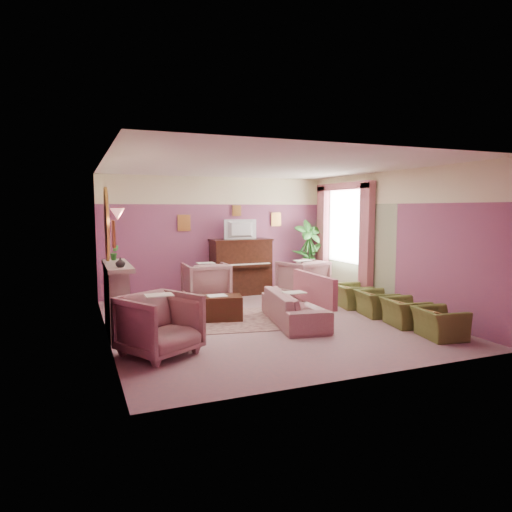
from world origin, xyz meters
name	(u,v)px	position (x,y,z in m)	size (l,w,h in m)	color
floor	(265,321)	(0.00, 0.00, 0.00)	(5.50, 6.00, 0.01)	gray
ceiling	(266,166)	(0.00, 0.00, 2.80)	(5.50, 6.00, 0.01)	white
wall_back	(217,236)	(0.00, 3.00, 1.40)	(5.50, 0.02, 2.80)	#784172
wall_front	(364,264)	(0.00, -3.00, 1.40)	(5.50, 0.02, 2.80)	#784172
wall_left	(105,250)	(-2.75, 0.00, 1.40)	(0.02, 6.00, 2.80)	#784172
wall_right	(390,241)	(2.75, 0.00, 1.40)	(0.02, 6.00, 2.80)	#784172
picture_rail_band	(216,191)	(0.00, 2.99, 2.47)	(5.50, 0.01, 0.65)	#FEF6BF
stripe_panel	(353,251)	(2.73, 1.30, 1.07)	(0.01, 3.00, 2.15)	#9EAC82
fireplace_surround	(116,300)	(-2.59, 0.20, 0.55)	(0.30, 1.40, 1.10)	#AA9C8A
fireplace_inset	(123,309)	(-2.49, 0.20, 0.40)	(0.18, 0.72, 0.68)	black
fire_ember	(126,319)	(-2.45, 0.20, 0.22)	(0.06, 0.54, 0.10)	#FF4B03
mantel_shelf	(117,266)	(-2.56, 0.20, 1.12)	(0.40, 1.55, 0.07)	#AA9C8A
hearth	(130,331)	(-2.39, 0.20, 0.01)	(0.55, 1.50, 0.02)	#AA9C8A
mirror_frame	(107,224)	(-2.70, 0.20, 1.80)	(0.04, 0.72, 1.20)	gold
mirror_glass	(108,224)	(-2.67, 0.20, 1.80)	(0.01, 0.60, 1.06)	white
sconce_shade	(117,214)	(-2.62, -0.85, 1.98)	(0.20, 0.20, 0.16)	#E78977
piano	(241,267)	(0.50, 2.68, 0.65)	(1.40, 0.60, 1.30)	black
piano_keyshelf	(246,266)	(0.50, 2.33, 0.72)	(1.30, 0.12, 0.06)	black
piano_keys	(246,264)	(0.50, 2.33, 0.76)	(1.20, 0.08, 0.02)	silver
piano_top	(241,240)	(0.50, 2.68, 1.31)	(1.45, 0.65, 0.04)	black
television	(241,228)	(0.50, 2.63, 1.60)	(0.80, 0.12, 0.48)	black
print_back_left	(184,223)	(-0.80, 2.96, 1.72)	(0.30, 0.03, 0.38)	gold
print_back_right	(276,219)	(1.55, 2.96, 1.78)	(0.26, 0.03, 0.34)	gold
print_back_mid	(237,211)	(0.50, 2.96, 2.00)	(0.22, 0.03, 0.26)	gold
print_left_wall	(113,234)	(-2.71, -1.20, 1.72)	(0.03, 0.28, 0.36)	gold
window_blind	(346,224)	(2.70, 1.55, 1.70)	(0.03, 1.40, 1.80)	white
curtain_left	(366,244)	(2.62, 0.63, 1.30)	(0.16, 0.34, 2.60)	#AE5B68
curtain_right	(323,239)	(2.62, 2.47, 1.30)	(0.16, 0.34, 2.60)	#AE5B68
pelmet	(344,186)	(2.62, 1.55, 2.56)	(0.16, 2.20, 0.16)	#AE5B68
mantel_plant	(114,252)	(-2.55, 0.75, 1.29)	(0.16, 0.16, 0.28)	#2F7F2B
mantel_vase	(120,263)	(-2.55, -0.30, 1.23)	(0.16, 0.16, 0.16)	#FEF6BF
area_rug	(221,320)	(-0.75, 0.33, 0.01)	(2.50, 1.80, 0.01)	#90665E
coffee_table	(214,308)	(-0.84, 0.43, 0.23)	(1.00, 0.50, 0.45)	#34180D
table_paper	(217,296)	(-0.79, 0.43, 0.46)	(0.35, 0.28, 0.01)	white
sofa	(294,301)	(0.43, -0.30, 0.39)	(0.65, 1.95, 0.79)	#9C6E6D
sofa_throw	(314,289)	(0.83, -0.30, 0.60)	(0.10, 1.48, 0.54)	#AE5B68
floral_armchair_left	(206,280)	(-0.52, 2.14, 0.48)	(0.92, 0.92, 0.96)	#9C6E6D
floral_armchair_right	(303,277)	(1.69, 1.77, 0.48)	(0.92, 0.92, 0.96)	#9C6E6D
floral_armchair_front	(160,321)	(-2.13, -1.22, 0.48)	(0.92, 0.92, 0.96)	#9C6E6D
olive_chair_a	(440,318)	(2.14, -2.03, 0.32)	(0.52, 0.74, 0.64)	#576128
olive_chair_b	(405,308)	(2.14, -1.21, 0.32)	(0.52, 0.74, 0.64)	#576128
olive_chair_c	(376,299)	(2.14, -0.39, 0.32)	(0.52, 0.74, 0.64)	#576128
olive_chair_d	(352,292)	(2.14, 0.43, 0.32)	(0.52, 0.74, 0.64)	#576128
side_table	(306,276)	(2.26, 2.64, 0.35)	(0.52, 0.52, 0.70)	silver
side_plant_big	(307,255)	(2.26, 2.64, 0.87)	(0.30, 0.30, 0.34)	#2F7F2B
side_plant_small	(313,257)	(2.38, 2.54, 0.84)	(0.16, 0.16, 0.28)	#2F7F2B
palm_pot	(308,284)	(2.25, 2.51, 0.17)	(0.34, 0.34, 0.34)	brown
palm_plant	(309,248)	(2.25, 2.51, 1.06)	(0.76, 0.76, 1.44)	#2F7F2B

